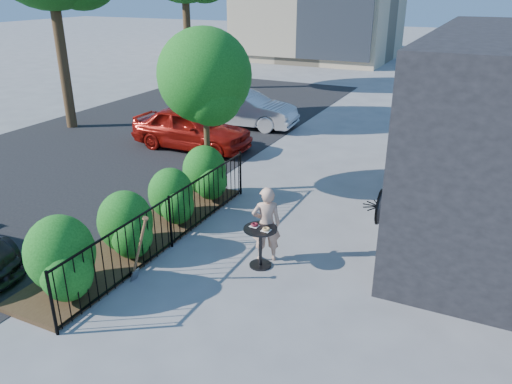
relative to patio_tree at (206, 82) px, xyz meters
The scene contains 11 objects.
ground 4.50m from the patio_tree, 50.96° to the right, with size 120.00×120.00×0.00m, color gray.
fence 3.61m from the patio_tree, 75.06° to the right, with size 0.05×6.05×1.10m.
planting_bed 3.88m from the patio_tree, 89.26° to the right, with size 1.30×6.00×0.08m, color #382616.
shrubs 3.37m from the patio_tree, 87.08° to the right, with size 1.10×5.60×1.24m.
patio_tree is the anchor object (origin of this frame).
street 5.51m from the patio_tree, behind, with size 9.00×30.00×0.01m, color black.
cafe_table 4.35m from the patio_tree, 45.29° to the right, with size 0.62×0.62×0.83m.
woman 4.10m from the patio_tree, 42.35° to the right, with size 0.54×0.35×1.48m, color #D4A389.
shovel 4.71m from the patio_tree, 76.42° to the right, with size 0.46×0.17×1.34m.
car_red 4.33m from the patio_tree, 128.98° to the left, with size 1.56×3.87×1.32m, color #A1140D.
car_silver 6.76m from the patio_tree, 109.68° to the left, with size 1.39×3.98×1.31m, color silver.
Camera 1 is at (3.79, -7.19, 4.83)m, focal length 35.00 mm.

